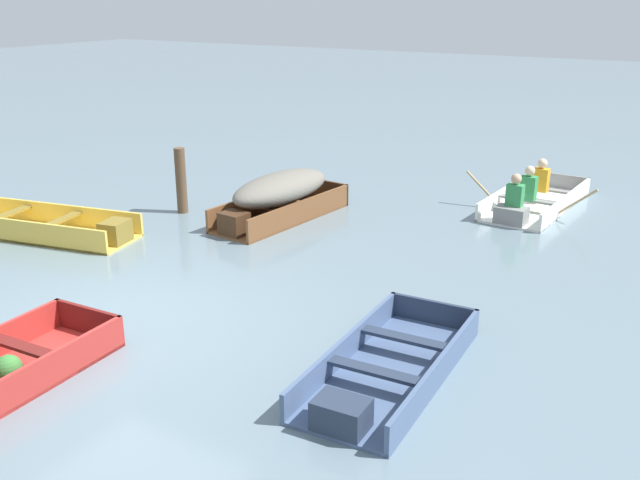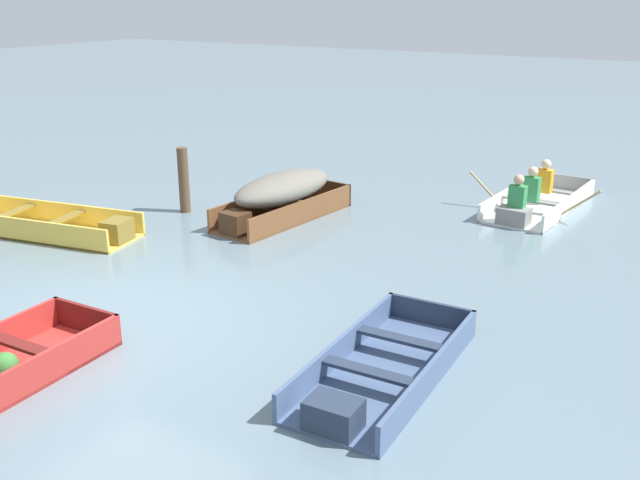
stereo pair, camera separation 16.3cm
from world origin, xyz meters
The scene contains 6 objects.
ground_plane centered at (0.00, 0.00, 0.00)m, with size 80.00×80.00×0.00m, color slate.
skiff_wooden_brown_near_moored centered at (-0.52, 4.53, 0.48)m, with size 1.27×2.88×0.84m.
skiff_yellow_mid_moored centered at (-3.45, 1.81, 0.14)m, with size 3.64×1.66×0.39m.
skiff_slate_blue_far_moored centered at (3.50, 0.43, 0.11)m, with size 1.21×2.74×0.33m.
rowboat_white_with_crew centered at (3.18, 7.38, 0.20)m, with size 2.41×3.09×0.90m.
mooring_post centered at (-2.30, 3.97, 0.60)m, with size 0.19×0.19×1.20m, color brown.
Camera 2 is at (6.36, -5.46, 3.84)m, focal length 40.00 mm.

